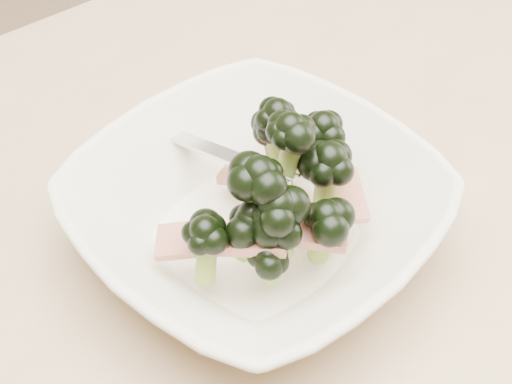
% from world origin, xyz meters
% --- Properties ---
extents(dining_table, '(1.20, 0.80, 0.75)m').
position_xyz_m(dining_table, '(0.00, 0.00, 0.65)').
color(dining_table, tan).
rests_on(dining_table, ground).
extents(broccoli_dish, '(0.27, 0.27, 0.12)m').
position_xyz_m(broccoli_dish, '(-0.05, 0.03, 0.79)').
color(broccoli_dish, beige).
rests_on(broccoli_dish, dining_table).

